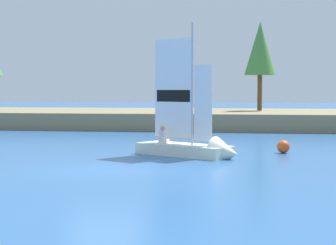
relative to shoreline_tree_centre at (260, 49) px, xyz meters
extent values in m
plane|color=#2D609E|center=(-5.53, -24.95, -5.77)|extent=(200.00, 200.00, 0.00)
cube|color=#897A56|center=(-5.53, -1.06, -5.19)|extent=(80.00, 12.10, 1.15)
cylinder|color=brown|center=(0.00, 0.00, -3.28)|extent=(0.35, 0.35, 2.67)
cone|color=#47893D|center=(0.00, 0.00, 0.05)|extent=(2.33, 2.33, 3.98)
cube|color=silver|center=(-3.35, -20.27, -5.53)|extent=(4.30, 3.33, 0.46)
cone|color=silver|center=(-1.56, -21.32, -5.53)|extent=(1.55, 1.64, 1.29)
cylinder|color=#B7B7BC|center=(-2.99, -20.48, -2.81)|extent=(0.08, 0.08, 4.99)
cube|color=white|center=(-3.84, -19.99, -2.99)|extent=(1.71, 1.01, 4.13)
cube|color=black|center=(-3.84, -19.99, -3.30)|extent=(1.54, 0.92, 0.50)
cube|color=white|center=(-2.53, -20.75, -3.57)|extent=(0.77, 0.47, 3.07)
cylinder|color=#B7B7BC|center=(-3.84, -19.99, -5.08)|extent=(1.72, 1.04, 0.06)
cube|color=silver|center=(-4.28, -20.09, -5.03)|extent=(0.34, 0.31, 0.54)
sphere|color=tan|center=(-4.28, -20.09, -4.65)|extent=(0.20, 0.20, 0.20)
cube|color=silver|center=(-4.26, -19.38, -5.05)|extent=(0.34, 0.31, 0.50)
sphere|color=tan|center=(-4.26, -19.38, -4.69)|extent=(0.20, 0.20, 0.20)
sphere|color=#E54C19|center=(0.78, -18.77, -5.49)|extent=(0.55, 0.55, 0.55)
camera|label=1|loc=(-0.57, -44.04, -3.02)|focal=61.97mm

